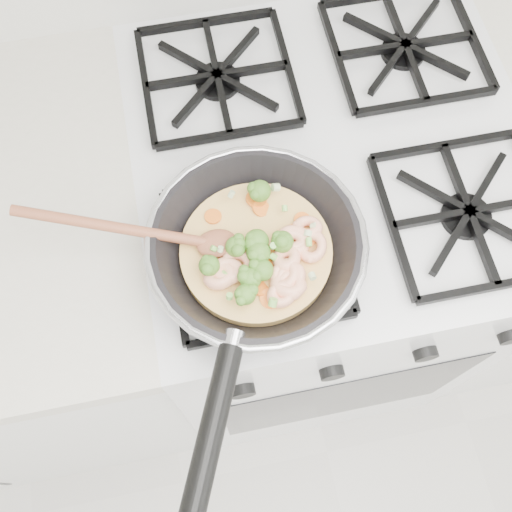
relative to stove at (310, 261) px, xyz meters
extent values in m
cube|color=white|center=(0.00, 0.00, -0.01)|extent=(0.60, 0.60, 0.90)
cube|color=black|center=(0.00, -0.30, -0.01)|extent=(0.48, 0.00, 0.40)
cube|color=black|center=(0.00, 0.00, 0.45)|extent=(0.56, 0.56, 0.02)
torus|color=#B9B9C0|center=(-0.15, -0.16, 0.51)|extent=(0.28, 0.28, 0.01)
cylinder|color=black|center=(-0.24, -0.37, 0.51)|extent=(0.10, 0.19, 0.03)
cylinder|color=#F1C169|center=(-0.15, -0.16, 0.48)|extent=(0.20, 0.20, 0.02)
ellipsoid|color=#9B5438|center=(-0.20, -0.15, 0.50)|extent=(0.06, 0.05, 0.02)
cylinder|color=#9B5438|center=(-0.32, -0.11, 0.53)|extent=(0.23, 0.08, 0.06)
torus|color=#FFBC96|center=(-0.19, -0.19, 0.50)|extent=(0.06, 0.06, 0.02)
torus|color=#FFBC96|center=(-0.12, -0.21, 0.50)|extent=(0.06, 0.06, 0.02)
torus|color=#FFBC96|center=(-0.18, -0.18, 0.50)|extent=(0.06, 0.06, 0.02)
torus|color=#FFBC96|center=(-0.10, -0.16, 0.50)|extent=(0.05, 0.05, 0.02)
torus|color=#FFBC96|center=(-0.08, -0.15, 0.50)|extent=(0.05, 0.05, 0.02)
torus|color=#FFBC96|center=(-0.20, -0.19, 0.50)|extent=(0.05, 0.05, 0.03)
torus|color=#FFBC96|center=(-0.10, -0.17, 0.50)|extent=(0.06, 0.06, 0.02)
torus|color=#FFBC96|center=(-0.12, -0.21, 0.50)|extent=(0.07, 0.07, 0.03)
torus|color=#FFBC96|center=(-0.13, -0.23, 0.50)|extent=(0.05, 0.05, 0.02)
torus|color=#FFBC96|center=(-0.08, -0.17, 0.50)|extent=(0.06, 0.06, 0.02)
torus|color=#FFBC96|center=(-0.12, -0.22, 0.50)|extent=(0.06, 0.06, 0.03)
torus|color=#FFBC96|center=(-0.12, -0.18, 0.50)|extent=(0.06, 0.06, 0.03)
torus|color=#FFBC96|center=(-0.12, -0.22, 0.50)|extent=(0.05, 0.05, 0.02)
ellipsoid|color=#52852B|center=(-0.15, -0.16, 0.51)|extent=(0.04, 0.04, 0.03)
ellipsoid|color=#52852B|center=(-0.18, -0.23, 0.51)|extent=(0.03, 0.03, 0.03)
ellipsoid|color=#52852B|center=(-0.21, -0.18, 0.51)|extent=(0.03, 0.03, 0.03)
ellipsoid|color=#52852B|center=(-0.12, -0.17, 0.51)|extent=(0.04, 0.04, 0.03)
ellipsoid|color=#52852B|center=(-0.15, -0.20, 0.51)|extent=(0.04, 0.04, 0.03)
ellipsoid|color=#52852B|center=(-0.18, -0.16, 0.51)|extent=(0.03, 0.03, 0.03)
ellipsoid|color=#52852B|center=(-0.17, -0.21, 0.51)|extent=(0.04, 0.04, 0.03)
ellipsoid|color=#52852B|center=(-0.13, -0.09, 0.51)|extent=(0.04, 0.04, 0.03)
ellipsoid|color=#52852B|center=(-0.15, -0.17, 0.51)|extent=(0.04, 0.04, 0.03)
cylinder|color=orange|center=(-0.13, -0.19, 0.49)|extent=(0.03, 0.03, 0.00)
cylinder|color=orange|center=(-0.20, -0.14, 0.49)|extent=(0.03, 0.03, 0.01)
cylinder|color=orange|center=(-0.14, -0.09, 0.49)|extent=(0.03, 0.03, 0.01)
cylinder|color=orange|center=(-0.15, -0.18, 0.49)|extent=(0.03, 0.03, 0.01)
cylinder|color=orange|center=(-0.10, -0.15, 0.49)|extent=(0.03, 0.03, 0.01)
cylinder|color=orange|center=(-0.19, -0.18, 0.49)|extent=(0.03, 0.03, 0.00)
cylinder|color=orange|center=(-0.13, -0.17, 0.49)|extent=(0.04, 0.04, 0.01)
cylinder|color=orange|center=(-0.15, -0.23, 0.49)|extent=(0.03, 0.03, 0.01)
cylinder|color=orange|center=(-0.20, -0.10, 0.49)|extent=(0.02, 0.02, 0.01)
cylinder|color=orange|center=(-0.16, -0.21, 0.49)|extent=(0.03, 0.03, 0.01)
cylinder|color=orange|center=(-0.08, -0.13, 0.49)|extent=(0.03, 0.03, 0.01)
cylinder|color=orange|center=(-0.13, -0.11, 0.49)|extent=(0.03, 0.03, 0.01)
cylinder|color=orange|center=(-0.09, -0.16, 0.49)|extent=(0.03, 0.03, 0.01)
cylinder|color=beige|center=(-0.17, -0.20, 0.51)|extent=(0.01, 0.01, 0.01)
cylinder|color=beige|center=(-0.08, -0.15, 0.51)|extent=(0.01, 0.01, 0.01)
cylinder|color=#84CC51|center=(-0.20, -0.19, 0.51)|extent=(0.01, 0.01, 0.01)
cylinder|color=beige|center=(-0.09, -0.22, 0.51)|extent=(0.01, 0.01, 0.01)
cylinder|color=#84CC51|center=(-0.13, -0.17, 0.52)|extent=(0.01, 0.01, 0.01)
cylinder|color=#84CC51|center=(-0.17, -0.20, 0.51)|extent=(0.01, 0.01, 0.01)
cylinder|color=beige|center=(-0.17, -0.09, 0.51)|extent=(0.01, 0.01, 0.01)
cylinder|color=#84CC51|center=(-0.09, -0.17, 0.51)|extent=(0.01, 0.01, 0.01)
cylinder|color=#84CC51|center=(-0.18, -0.16, 0.51)|extent=(0.01, 0.01, 0.01)
cylinder|color=#84CC51|center=(-0.16, -0.16, 0.51)|extent=(0.01, 0.01, 0.01)
cylinder|color=#84CC51|center=(-0.20, -0.16, 0.51)|extent=(0.01, 0.01, 0.01)
cylinder|color=#84CC51|center=(-0.15, -0.24, 0.51)|extent=(0.01, 0.01, 0.01)
cylinder|color=#84CC51|center=(-0.16, -0.21, 0.51)|extent=(0.01, 0.01, 0.01)
cylinder|color=#84CC51|center=(-0.11, -0.12, 0.51)|extent=(0.01, 0.01, 0.01)
cylinder|color=beige|center=(-0.08, -0.16, 0.51)|extent=(0.01, 0.01, 0.01)
cylinder|color=beige|center=(-0.20, -0.16, 0.51)|extent=(0.01, 0.01, 0.01)
cylinder|color=beige|center=(-0.11, -0.09, 0.51)|extent=(0.01, 0.01, 0.01)
cylinder|color=#84CC51|center=(-0.18, -0.20, 0.51)|extent=(0.01, 0.01, 0.01)
cylinder|color=#84CC51|center=(-0.13, -0.18, 0.51)|extent=(0.01, 0.01, 0.01)
cylinder|color=#84CC51|center=(-0.20, -0.22, 0.51)|extent=(0.01, 0.01, 0.01)
camera|label=1|loc=(-0.21, -0.46, 1.18)|focal=41.11mm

